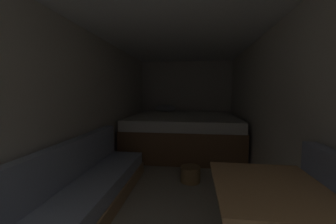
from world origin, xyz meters
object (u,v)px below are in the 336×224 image
(bed, at_px, (183,133))
(sofa_left, at_px, (72,201))
(dinette_table, at_px, (268,203))
(wicker_basket, at_px, (190,174))

(bed, xyz_separation_m, sofa_left, (-0.91, -2.66, -0.15))
(bed, xyz_separation_m, dinette_table, (0.68, -3.18, 0.25))
(bed, distance_m, dinette_table, 3.27)
(sofa_left, height_order, wicker_basket, sofa_left)
(bed, height_order, wicker_basket, bed)
(dinette_table, distance_m, wicker_basket, 1.80)
(bed, xyz_separation_m, wicker_basket, (0.19, -1.54, -0.28))
(sofa_left, xyz_separation_m, dinette_table, (1.59, -0.52, 0.41))
(dinette_table, bearing_deg, wicker_basket, 106.32)
(sofa_left, xyz_separation_m, wicker_basket, (1.11, 1.12, -0.13))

